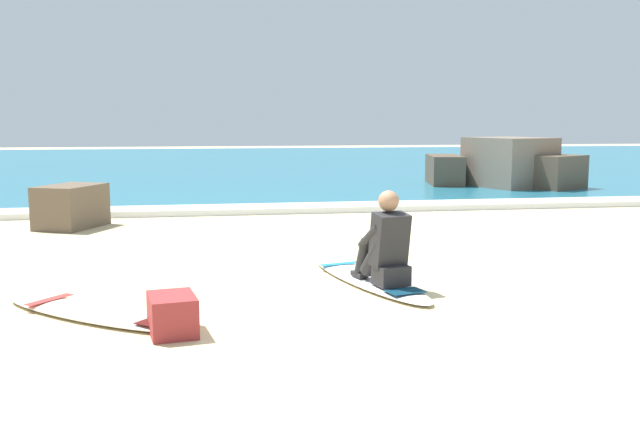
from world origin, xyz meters
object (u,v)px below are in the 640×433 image
(surfboard_main, at_px, (368,279))
(shoreline_rock, at_px, (71,206))
(surfer_seated, at_px, (385,248))
(beach_bag, at_px, (172,315))
(surfboard_spare_near, at_px, (98,313))

(surfboard_main, xyz_separation_m, shoreline_rock, (-3.82, 4.51, 0.31))
(surfer_seated, xyz_separation_m, beach_bag, (-2.07, -1.17, -0.28))
(surfer_seated, distance_m, surfboard_spare_near, 2.82)
(shoreline_rock, height_order, beach_bag, shoreline_rock)
(surfboard_main, xyz_separation_m, surfer_seated, (0.10, -0.35, 0.40))
(shoreline_rock, relative_size, beach_bag, 2.28)
(surfboard_main, relative_size, surfboard_spare_near, 1.18)
(shoreline_rock, distance_m, beach_bag, 6.31)
(surfer_seated, relative_size, surfboard_spare_near, 0.46)
(surfboard_main, bearing_deg, surfer_seated, -74.80)
(surfboard_spare_near, bearing_deg, surfer_seated, 11.34)
(surfboard_main, height_order, shoreline_rock, shoreline_rock)
(surfer_seated, xyz_separation_m, shoreline_rock, (-3.92, 4.86, -0.09))
(surfer_seated, height_order, surfboard_spare_near, surfer_seated)
(surfer_seated, distance_m, beach_bag, 2.39)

